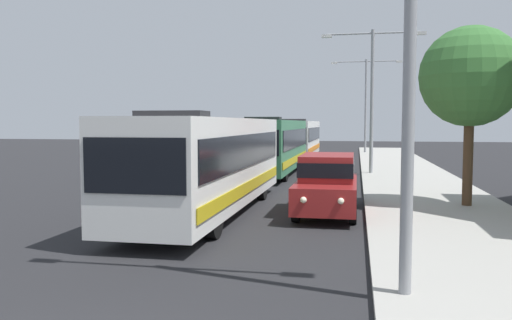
{
  "coord_description": "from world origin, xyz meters",
  "views": [
    {
      "loc": [
        3.3,
        -4.58,
        2.9
      ],
      "look_at": [
        -0.3,
        13.9,
        1.55
      ],
      "focal_mm": 36.27,
      "sensor_mm": 36.0,
      "label": 1
    }
  ],
  "objects_px": {
    "box_truck_oncoming": "(252,139)",
    "bus_lead": "(210,161)",
    "bus_middle": "(299,138)",
    "roadside_tree": "(470,77)",
    "bus_second_in_line": "(274,145)",
    "streetlamp_mid": "(372,86)",
    "white_suv": "(327,182)",
    "streetlamp_far": "(366,95)"
  },
  "relations": [
    {
      "from": "box_truck_oncoming",
      "to": "bus_lead",
      "type": "bearing_deg",
      "value": -81.82
    },
    {
      "from": "bus_middle",
      "to": "roadside_tree",
      "type": "distance_m",
      "value": 25.09
    },
    {
      "from": "bus_lead",
      "to": "bus_middle",
      "type": "xyz_separation_m",
      "value": [
        -0.0,
        25.82,
        -0.0
      ]
    },
    {
      "from": "bus_second_in_line",
      "to": "bus_lead",
      "type": "bearing_deg",
      "value": -90.0
    },
    {
      "from": "bus_middle",
      "to": "streetlamp_far",
      "type": "relative_size",
      "value": 1.32
    },
    {
      "from": "bus_middle",
      "to": "streetlamp_far",
      "type": "height_order",
      "value": "streetlamp_far"
    },
    {
      "from": "white_suv",
      "to": "streetlamp_mid",
      "type": "height_order",
      "value": "streetlamp_mid"
    },
    {
      "from": "bus_second_in_line",
      "to": "box_truck_oncoming",
      "type": "xyz_separation_m",
      "value": [
        -3.3,
        10.02,
        0.02
      ]
    },
    {
      "from": "bus_second_in_line",
      "to": "box_truck_oncoming",
      "type": "distance_m",
      "value": 10.55
    },
    {
      "from": "bus_lead",
      "to": "streetlamp_far",
      "type": "xyz_separation_m",
      "value": [
        5.4,
        34.03,
        3.81
      ]
    },
    {
      "from": "streetlamp_far",
      "to": "roadside_tree",
      "type": "distance_m",
      "value": 31.89
    },
    {
      "from": "bus_middle",
      "to": "box_truck_oncoming",
      "type": "bearing_deg",
      "value": -139.1
    },
    {
      "from": "bus_second_in_line",
      "to": "roadside_tree",
      "type": "relative_size",
      "value": 1.93
    },
    {
      "from": "bus_second_in_line",
      "to": "streetlamp_far",
      "type": "distance_m",
      "value": 22.11
    },
    {
      "from": "bus_second_in_line",
      "to": "streetlamp_mid",
      "type": "bearing_deg",
      "value": 3.88
    },
    {
      "from": "bus_second_in_line",
      "to": "box_truck_oncoming",
      "type": "height_order",
      "value": "bus_second_in_line"
    },
    {
      "from": "streetlamp_mid",
      "to": "bus_lead",
      "type": "bearing_deg",
      "value": -112.09
    },
    {
      "from": "roadside_tree",
      "to": "streetlamp_far",
      "type": "bearing_deg",
      "value": 95.15
    },
    {
      "from": "bus_second_in_line",
      "to": "bus_middle",
      "type": "distance_m",
      "value": 12.89
    },
    {
      "from": "bus_second_in_line",
      "to": "roadside_tree",
      "type": "bearing_deg",
      "value": -52.2
    },
    {
      "from": "white_suv",
      "to": "bus_middle",
      "type": "bearing_deg",
      "value": 98.33
    },
    {
      "from": "bus_lead",
      "to": "bus_second_in_line",
      "type": "distance_m",
      "value": 12.93
    },
    {
      "from": "streetlamp_far",
      "to": "roadside_tree",
      "type": "relative_size",
      "value": 1.47
    },
    {
      "from": "box_truck_oncoming",
      "to": "streetlamp_mid",
      "type": "bearing_deg",
      "value": -47.99
    },
    {
      "from": "bus_second_in_line",
      "to": "white_suv",
      "type": "distance_m",
      "value": 12.92
    },
    {
      "from": "box_truck_oncoming",
      "to": "bus_middle",
      "type": "bearing_deg",
      "value": 40.9
    },
    {
      "from": "roadside_tree",
      "to": "bus_middle",
      "type": "bearing_deg",
      "value": 109.34
    },
    {
      "from": "streetlamp_mid",
      "to": "roadside_tree",
      "type": "relative_size",
      "value": 1.32
    },
    {
      "from": "white_suv",
      "to": "streetlamp_far",
      "type": "relative_size",
      "value": 0.57
    },
    {
      "from": "streetlamp_mid",
      "to": "box_truck_oncoming",
      "type": "bearing_deg",
      "value": 132.01
    },
    {
      "from": "streetlamp_mid",
      "to": "streetlamp_far",
      "type": "xyz_separation_m",
      "value": [
        0.0,
        20.73,
        0.54
      ]
    },
    {
      "from": "bus_second_in_line",
      "to": "bus_middle",
      "type": "relative_size",
      "value": 1.0
    },
    {
      "from": "streetlamp_far",
      "to": "bus_middle",
      "type": "bearing_deg",
      "value": -123.33
    },
    {
      "from": "white_suv",
      "to": "roadside_tree",
      "type": "bearing_deg",
      "value": 20.66
    },
    {
      "from": "bus_lead",
      "to": "white_suv",
      "type": "xyz_separation_m",
      "value": [
        3.7,
        0.57,
        -0.66
      ]
    },
    {
      "from": "bus_lead",
      "to": "bus_middle",
      "type": "distance_m",
      "value": 25.82
    },
    {
      "from": "streetlamp_far",
      "to": "roadside_tree",
      "type": "bearing_deg",
      "value": -84.85
    },
    {
      "from": "box_truck_oncoming",
      "to": "streetlamp_mid",
      "type": "relative_size",
      "value": 1.06
    },
    {
      "from": "bus_lead",
      "to": "streetlamp_far",
      "type": "height_order",
      "value": "streetlamp_far"
    },
    {
      "from": "bus_second_in_line",
      "to": "streetlamp_mid",
      "type": "relative_size",
      "value": 1.46
    },
    {
      "from": "bus_middle",
      "to": "streetlamp_mid",
      "type": "height_order",
      "value": "streetlamp_mid"
    },
    {
      "from": "bus_middle",
      "to": "bus_lead",
      "type": "bearing_deg",
      "value": -90.0
    }
  ]
}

